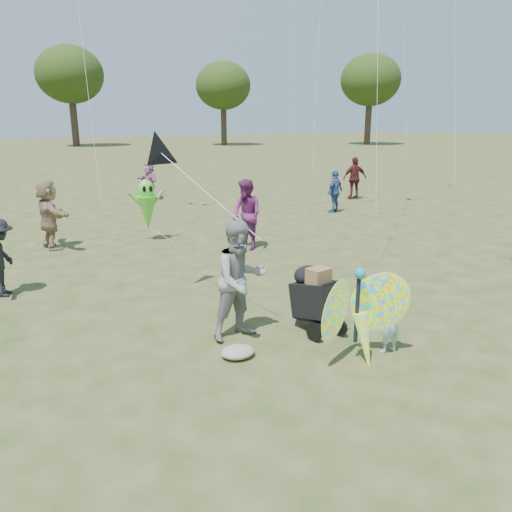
{
  "coord_description": "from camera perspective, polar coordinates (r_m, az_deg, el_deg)",
  "views": [
    {
      "loc": [
        -3.66,
        -6.02,
        3.45
      ],
      "look_at": [
        -0.2,
        1.5,
        1.1
      ],
      "focal_mm": 35.0,
      "sensor_mm": 36.0,
      "label": 1
    }
  ],
  "objects": [
    {
      "name": "crowd_e",
      "position": [
        13.12,
        -1.09,
        4.74
      ],
      "size": [
        0.89,
        1.03,
        1.85
      ],
      "primitive_type": "imported",
      "rotation": [
        0.0,
        0.0,
        4.95
      ],
      "color": "#6A235F",
      "rests_on": "ground"
    },
    {
      "name": "ground",
      "position": [
        7.84,
        6.02,
        -10.34
      ],
      "size": [
        160.0,
        160.0,
        0.0
      ],
      "primitive_type": "plane",
      "color": "#51592B",
      "rests_on": "ground"
    },
    {
      "name": "butterfly_kite",
      "position": [
        7.29,
        11.84,
        -6.85
      ],
      "size": [
        1.74,
        0.75,
        1.6
      ],
      "color": "red",
      "rests_on": "ground"
    },
    {
      "name": "tree_line",
      "position": [
        51.64,
        -17.48,
        18.94
      ],
      "size": [
        91.78,
        33.6,
        10.79
      ],
      "color": "#3A2D21",
      "rests_on": "ground"
    },
    {
      "name": "child_girl",
      "position": [
        7.73,
        15.06,
        -7.33
      ],
      "size": [
        0.35,
        0.24,
        0.96
      ],
      "primitive_type": "imported",
      "rotation": [
        0.0,
        0.0,
        3.17
      ],
      "color": "#97C4D7",
      "rests_on": "ground"
    },
    {
      "name": "grey_bag",
      "position": [
        7.49,
        -2.11,
        -10.89
      ],
      "size": [
        0.51,
        0.42,
        0.16
      ],
      "primitive_type": "ellipsoid",
      "color": "gray",
      "rests_on": "ground"
    },
    {
      "name": "jogging_stroller",
      "position": [
        8.24,
        6.73,
        -4.39
      ],
      "size": [
        0.66,
        1.11,
        1.09
      ],
      "rotation": [
        0.0,
        0.0,
        0.25
      ],
      "color": "black",
      "rests_on": "ground"
    },
    {
      "name": "delta_kite_rig",
      "position": [
        9.5,
        -10.75,
        11.44
      ],
      "size": [
        1.41,
        2.61,
        1.65
      ],
      "color": "black",
      "rests_on": "ground"
    },
    {
      "name": "crowd_h",
      "position": [
        21.6,
        11.21,
        8.72
      ],
      "size": [
        1.1,
        0.62,
        1.76
      ],
      "primitive_type": "imported",
      "rotation": [
        0.0,
        0.0,
        2.95
      ],
      "color": "#48181B",
      "rests_on": "ground"
    },
    {
      "name": "crowd_c",
      "position": [
        18.45,
        9.01,
        7.29
      ],
      "size": [
        0.97,
        0.73,
        1.54
      ],
      "primitive_type": "imported",
      "rotation": [
        0.0,
        0.0,
        3.59
      ],
      "color": "#345391",
      "rests_on": "ground"
    },
    {
      "name": "adult_man",
      "position": [
        7.8,
        -1.79,
        -2.78
      ],
      "size": [
        1.03,
        0.86,
        1.91
      ],
      "primitive_type": "imported",
      "rotation": [
        0.0,
        0.0,
        0.16
      ],
      "color": "gray",
      "rests_on": "ground"
    },
    {
      "name": "crowd_b",
      "position": [
        10.88,
        -27.13,
        -0.18
      ],
      "size": [
        0.79,
        1.1,
        1.54
      ],
      "primitive_type": "imported",
      "rotation": [
        0.0,
        0.0,
        1.34
      ],
      "color": "black",
      "rests_on": "ground"
    },
    {
      "name": "alien_kite",
      "position": [
        14.3,
        -12.34,
        5.49
      ],
      "size": [
        1.12,
        0.69,
        1.74
      ],
      "color": "#53D432",
      "rests_on": "ground"
    },
    {
      "name": "crowd_d",
      "position": [
        14.23,
        -22.61,
        4.39
      ],
      "size": [
        0.97,
        1.79,
        1.85
      ],
      "primitive_type": "imported",
      "rotation": [
        0.0,
        0.0,
        1.84
      ],
      "color": "#987D5E",
      "rests_on": "ground"
    },
    {
      "name": "crowd_j",
      "position": [
        21.85,
        -12.09,
        8.42
      ],
      "size": [
        0.85,
        1.48,
        1.52
      ],
      "primitive_type": "imported",
      "rotation": [
        0.0,
        0.0,
        5.01
      ],
      "color": "#A75F92",
      "rests_on": "ground"
    }
  ]
}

